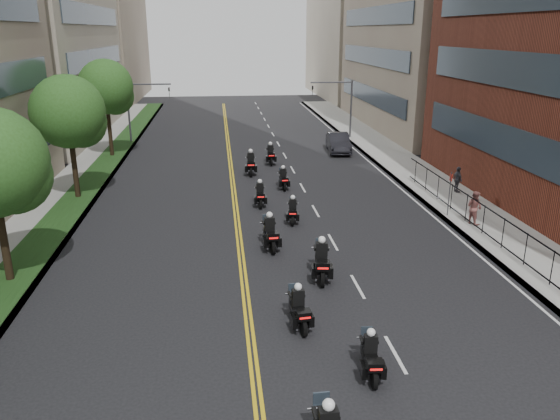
# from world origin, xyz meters

# --- Properties ---
(sidewalk_right) EXTENTS (4.00, 90.00, 0.15)m
(sidewalk_right) POSITION_xyz_m (12.00, 25.00, 0.07)
(sidewalk_right) COLOR gray
(sidewalk_right) RESTS_ON ground
(sidewalk_left) EXTENTS (4.00, 90.00, 0.15)m
(sidewalk_left) POSITION_xyz_m (-12.00, 25.00, 0.07)
(sidewalk_left) COLOR gray
(sidewalk_left) RESTS_ON ground
(grass_strip) EXTENTS (2.00, 90.00, 0.04)m
(grass_strip) POSITION_xyz_m (-11.20, 25.00, 0.17)
(grass_strip) COLOR #193212
(grass_strip) RESTS_ON sidewalk_left
(building_right_far) EXTENTS (15.00, 28.00, 26.00)m
(building_right_far) POSITION_xyz_m (21.50, 78.00, 13.00)
(building_right_far) COLOR #A49884
(building_right_far) RESTS_ON ground
(building_left_far) EXTENTS (16.00, 28.00, 26.00)m
(building_left_far) POSITION_xyz_m (-22.00, 78.00, 13.00)
(building_left_far) COLOR gray
(building_left_far) RESTS_ON ground
(iron_fence) EXTENTS (0.05, 28.00, 1.50)m
(iron_fence) POSITION_xyz_m (11.00, 12.00, 0.90)
(iron_fence) COLOR black
(iron_fence) RESTS_ON sidewalk_right
(street_trees) EXTENTS (4.40, 38.40, 7.98)m
(street_trees) POSITION_xyz_m (-11.05, 18.61, 5.13)
(street_trees) COLOR black
(street_trees) RESTS_ON ground
(traffic_signal_right) EXTENTS (4.09, 0.20, 5.60)m
(traffic_signal_right) POSITION_xyz_m (9.54, 42.00, 3.70)
(traffic_signal_right) COLOR #3F3F44
(traffic_signal_right) RESTS_ON ground
(traffic_signal_left) EXTENTS (4.09, 0.20, 5.60)m
(traffic_signal_left) POSITION_xyz_m (-9.54, 42.00, 3.70)
(traffic_signal_left) COLOR #3F3F44
(traffic_signal_left) RESTS_ON ground
(motorcycle_1) EXTENTS (0.56, 2.08, 1.54)m
(motorcycle_1) POSITION_xyz_m (2.06, 4.01, 0.61)
(motorcycle_1) COLOR black
(motorcycle_1) RESTS_ON ground
(motorcycle_2) EXTENTS (0.61, 2.20, 1.62)m
(motorcycle_2) POSITION_xyz_m (0.31, 7.15, 0.64)
(motorcycle_2) COLOR black
(motorcycle_2) RESTS_ON ground
(motorcycle_3) EXTENTS (0.76, 2.53, 1.87)m
(motorcycle_3) POSITION_xyz_m (1.84, 10.95, 0.74)
(motorcycle_3) COLOR black
(motorcycle_3) RESTS_ON ground
(motorcycle_4) EXTENTS (0.64, 2.46, 1.82)m
(motorcycle_4) POSITION_xyz_m (-0.00, 14.57, 0.72)
(motorcycle_4) COLOR black
(motorcycle_4) RESTS_ON ground
(motorcycle_5) EXTENTS (0.63, 2.06, 1.52)m
(motorcycle_5) POSITION_xyz_m (1.60, 18.24, 0.60)
(motorcycle_5) COLOR black
(motorcycle_5) RESTS_ON ground
(motorcycle_6) EXTENTS (0.51, 2.19, 1.62)m
(motorcycle_6) POSITION_xyz_m (0.05, 21.43, 0.64)
(motorcycle_6) COLOR black
(motorcycle_6) RESTS_ON ground
(motorcycle_7) EXTENTS (0.49, 2.12, 1.57)m
(motorcycle_7) POSITION_xyz_m (1.89, 24.99, 0.62)
(motorcycle_7) COLOR black
(motorcycle_7) RESTS_ON ground
(motorcycle_8) EXTENTS (0.60, 2.53, 1.87)m
(motorcycle_8) POSITION_xyz_m (-0.03, 29.03, 0.74)
(motorcycle_8) COLOR black
(motorcycle_8) RESTS_ON ground
(motorcycle_9) EXTENTS (0.55, 2.37, 1.75)m
(motorcycle_9) POSITION_xyz_m (1.72, 32.16, 0.69)
(motorcycle_9) COLOR black
(motorcycle_9) RESTS_ON ground
(parked_sedan) EXTENTS (2.16, 5.09, 1.63)m
(parked_sedan) POSITION_xyz_m (8.00, 35.91, 0.82)
(parked_sedan) COLOR black
(parked_sedan) RESTS_ON ground
(pedestrian_b) EXTENTS (0.97, 1.07, 1.82)m
(pedestrian_b) POSITION_xyz_m (11.20, 16.49, 1.06)
(pedestrian_b) COLOR #90534E
(pedestrian_b) RESTS_ON sidewalk_right
(pedestrian_c) EXTENTS (0.49, 1.01, 1.68)m
(pedestrian_c) POSITION_xyz_m (12.84, 22.36, 0.99)
(pedestrian_c) COLOR #44424A
(pedestrian_c) RESTS_ON sidewalk_right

